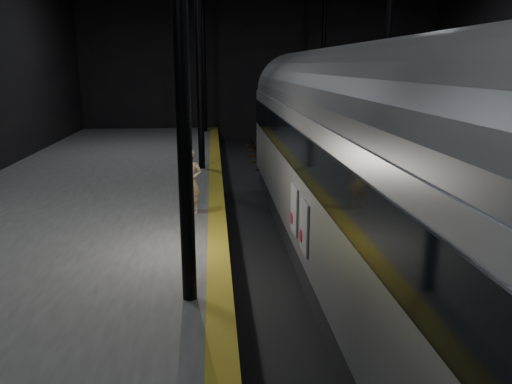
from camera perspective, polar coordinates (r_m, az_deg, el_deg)
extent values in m
plane|color=black|center=(13.93, 9.27, -7.67)|extent=(44.00, 44.00, 0.00)
cube|color=#494947|center=(13.99, -22.18, -6.30)|extent=(9.00, 43.80, 1.00)
cube|color=olive|center=(13.18, -4.43, -4.16)|extent=(0.50, 43.80, 0.01)
cube|color=#3F3328|center=(13.71, 6.36, -7.17)|extent=(0.08, 43.00, 0.14)
cube|color=#3F3328|center=(14.05, 12.17, -6.86)|extent=(0.08, 43.00, 0.14)
cube|color=black|center=(13.90, 9.28, -7.44)|extent=(2.40, 42.00, 0.12)
cylinder|color=black|center=(8.56, -8.70, 19.73)|extent=(0.26, 0.26, 10.00)
cylinder|color=black|center=(20.52, -6.57, 16.54)|extent=(0.26, 0.26, 10.00)
cylinder|color=black|center=(21.71, 14.78, 16.05)|extent=(0.26, 0.26, 10.00)
cylinder|color=black|center=(32.51, -6.02, 15.70)|extent=(0.26, 0.26, 10.00)
cylinder|color=black|center=(33.28, 7.69, 15.62)|extent=(0.26, 0.26, 10.00)
cube|color=#A4A6AC|center=(11.26, 12.31, 0.94)|extent=(2.99, 20.62, 3.09)
cube|color=black|center=(11.85, 11.81, -8.22)|extent=(2.73, 20.21, 0.88)
cube|color=black|center=(11.12, 12.50, 4.56)|extent=(3.05, 20.31, 0.93)
cylinder|color=slate|center=(11.01, 12.74, 8.80)|extent=(2.93, 20.42, 2.93)
cube|color=black|center=(18.63, 5.48, -0.88)|extent=(1.86, 2.27, 0.36)
cube|color=silver|center=(10.10, 5.52, -3.98)|extent=(0.04, 0.77, 1.08)
cube|color=silver|center=(11.26, 4.39, -2.01)|extent=(0.04, 0.77, 1.08)
cylinder|color=maroon|center=(10.35, 5.19, -5.02)|extent=(0.03, 0.27, 0.27)
cylinder|color=maroon|center=(11.51, 4.12, -2.99)|extent=(0.03, 0.27, 0.27)
imported|color=#9C815F|center=(14.34, -7.54, 1.20)|extent=(0.78, 0.61, 1.90)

